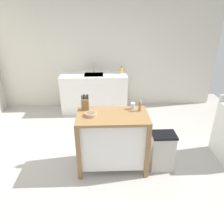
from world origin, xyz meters
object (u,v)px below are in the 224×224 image
at_px(knife_block, 85,104).
at_px(drinking_cup, 133,106).
at_px(kitchen_island, 112,139).
at_px(sink_faucet, 94,68).
at_px(bowl_ceramic_small, 91,114).
at_px(bottle_dish_soap, 121,70).
at_px(trash_bin, 162,151).
at_px(pepper_grinder, 140,106).

distance_m(knife_block, drinking_cup, 0.72).
relative_size(kitchen_island, sink_faucet, 4.75).
bearing_deg(bowl_ceramic_small, bottle_dish_soap, 74.66).
xyz_separation_m(sink_faucet, bottle_dish_soap, (0.65, -0.10, -0.03)).
relative_size(bowl_ceramic_small, bottle_dish_soap, 0.98).
distance_m(kitchen_island, bowl_ceramic_small, 0.53).
bearing_deg(trash_bin, bowl_ceramic_small, 176.49).
bearing_deg(knife_block, drinking_cup, -0.83).
xyz_separation_m(drinking_cup, sink_faucet, (-0.67, 2.11, 0.05)).
height_order(kitchen_island, sink_faucet, sink_faucet).
height_order(drinking_cup, bottle_dish_soap, bottle_dish_soap).
bearing_deg(bowl_ceramic_small, drinking_cup, 18.30).
distance_m(bowl_ceramic_small, pepper_grinder, 0.73).
xyz_separation_m(trash_bin, sink_faucet, (-1.12, 2.38, 0.70)).
height_order(drinking_cup, trash_bin, drinking_cup).
relative_size(pepper_grinder, trash_bin, 0.27).
relative_size(kitchen_island, drinking_cup, 10.48).
bearing_deg(sink_faucet, kitchen_island, -81.28).
bearing_deg(trash_bin, knife_block, 166.39).
height_order(trash_bin, bottle_dish_soap, bottle_dish_soap).
bearing_deg(trash_bin, drinking_cup, 148.81).
relative_size(drinking_cup, pepper_grinder, 0.59).
distance_m(trash_bin, bottle_dish_soap, 2.43).
bearing_deg(bowl_ceramic_small, pepper_grinder, 10.73).
height_order(pepper_grinder, bottle_dish_soap, pepper_grinder).
bearing_deg(bowl_ceramic_small, kitchen_island, 2.77).
bearing_deg(drinking_cup, sink_faucet, 107.53).
xyz_separation_m(kitchen_island, sink_faucet, (-0.35, 2.30, 0.50)).
relative_size(kitchen_island, trash_bin, 1.66).
bearing_deg(knife_block, sink_faucet, 88.65).
height_order(knife_block, drinking_cup, knife_block).
bearing_deg(drinking_cup, pepper_grinder, -35.41).
distance_m(knife_block, sink_faucet, 2.10).
bearing_deg(pepper_grinder, bowl_ceramic_small, -169.27).
bearing_deg(pepper_grinder, kitchen_island, -163.53).
bearing_deg(trash_bin, sink_faucet, 115.09).
bearing_deg(bottle_dish_soap, drinking_cup, -89.61).
relative_size(knife_block, trash_bin, 0.39).
distance_m(sink_faucet, bottle_dish_soap, 0.66).
bearing_deg(trash_bin, kitchen_island, 173.96).
relative_size(drinking_cup, bottle_dish_soap, 0.59).
distance_m(drinking_cup, trash_bin, 0.84).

